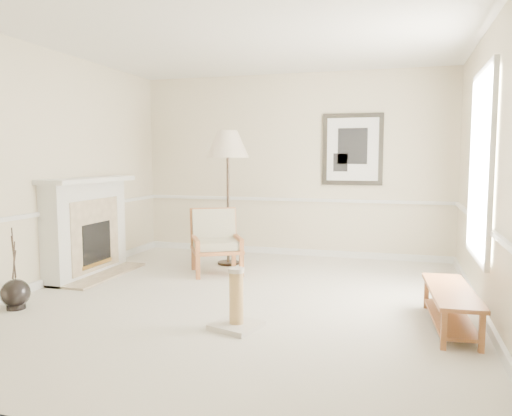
{
  "coord_description": "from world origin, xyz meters",
  "views": [
    {
      "loc": [
        1.67,
        -5.12,
        1.57
      ],
      "look_at": [
        -0.02,
        0.7,
        0.96
      ],
      "focal_mm": 35.0,
      "sensor_mm": 36.0,
      "label": 1
    }
  ],
  "objects": [
    {
      "name": "armchair",
      "position": [
        -0.76,
        1.25,
        0.47
      ],
      "size": [
        0.91,
        0.93,
        0.87
      ],
      "rotation": [
        0.0,
        0.0,
        0.51
      ],
      "color": "#9A5E31",
      "rests_on": "ground"
    },
    {
      "name": "room",
      "position": [
        0.14,
        0.08,
        1.87
      ],
      "size": [
        5.04,
        5.54,
        2.92
      ],
      "color": "beige",
      "rests_on": "ground"
    },
    {
      "name": "fireplace",
      "position": [
        -2.34,
        0.6,
        0.64
      ],
      "size": [
        0.64,
        1.64,
        1.31
      ],
      "color": "white",
      "rests_on": "ground"
    },
    {
      "name": "scratching_post",
      "position": [
        0.25,
        -0.87,
        0.18
      ],
      "size": [
        0.5,
        0.5,
        0.57
      ],
      "rotation": [
        0.0,
        0.0,
        -0.3
      ],
      "color": "beige",
      "rests_on": "ground"
    },
    {
      "name": "ground",
      "position": [
        0.0,
        0.0,
        0.0
      ],
      "size": [
        5.5,
        5.5,
        0.0
      ],
      "primitive_type": "plane",
      "color": "silver",
      "rests_on": "ground"
    },
    {
      "name": "bench",
      "position": [
        2.15,
        -0.3,
        0.24
      ],
      "size": [
        0.47,
        1.3,
        0.36
      ],
      "rotation": [
        0.0,
        0.0,
        0.07
      ],
      "color": "#9A5E31",
      "rests_on": "ground"
    },
    {
      "name": "floor_vase",
      "position": [
        -2.15,
        -0.95,
        0.16
      ],
      "size": [
        0.29,
        0.29,
        0.86
      ],
      "rotation": [
        0.0,
        0.0,
        0.0
      ],
      "color": "black",
      "rests_on": "ground"
    },
    {
      "name": "floor_lamp",
      "position": [
        -0.75,
        1.76,
        1.71
      ],
      "size": [
        0.78,
        0.78,
        1.96
      ],
      "rotation": [
        0.0,
        0.0,
        -0.32
      ],
      "color": "black",
      "rests_on": "ground"
    }
  ]
}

